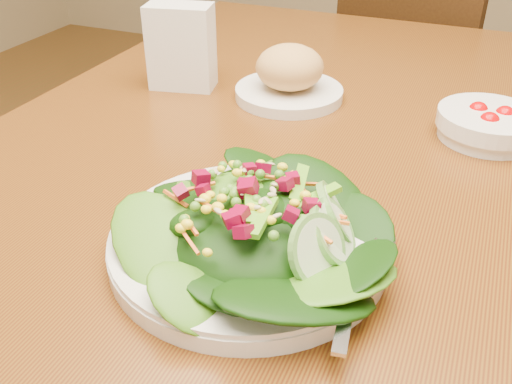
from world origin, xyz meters
TOP-DOWN VIEW (x-y plane):
  - dining_table at (0.00, 0.00)m, footprint 0.90×1.40m
  - chair_far at (0.04, 0.95)m, footprint 0.51×0.51m
  - salad_plate at (0.04, -0.23)m, footprint 0.29×0.29m
  - bread_plate at (-0.07, 0.17)m, footprint 0.18×0.18m
  - tomato_bowl at (0.24, 0.14)m, footprint 0.14×0.14m
  - napkin_holder at (-0.25, 0.15)m, footprint 0.12×0.08m

SIDE VIEW (x-z plane):
  - chair_far at x=0.04m, z-range 0.03..0.91m
  - dining_table at x=0.00m, z-range 0.27..1.02m
  - tomato_bowl at x=0.24m, z-range 0.75..0.80m
  - salad_plate at x=0.04m, z-range 0.74..0.82m
  - bread_plate at x=-0.07m, z-range 0.74..0.83m
  - napkin_holder at x=-0.25m, z-range 0.75..0.89m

